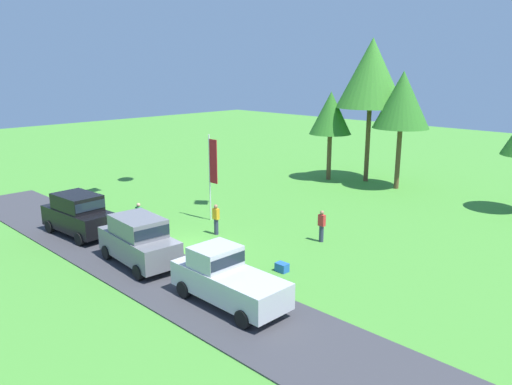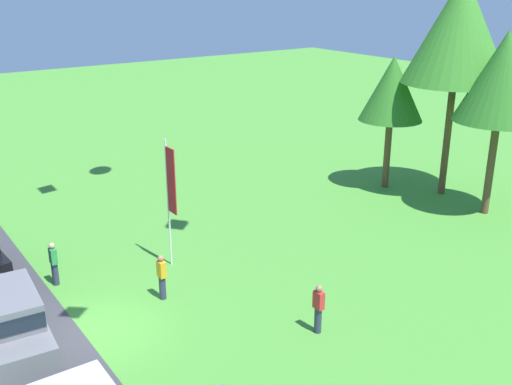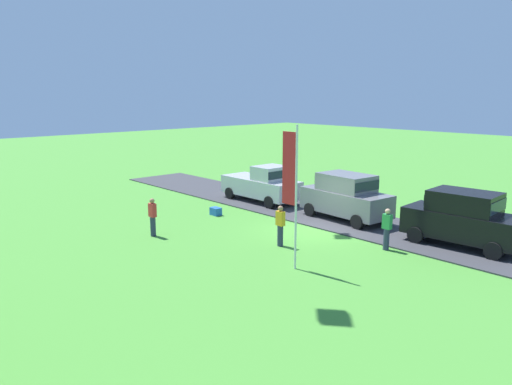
# 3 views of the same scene
# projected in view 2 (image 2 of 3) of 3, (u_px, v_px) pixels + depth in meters

# --- Properties ---
(ground_plane) EXTENTS (120.00, 120.00, 0.00)m
(ground_plane) POSITION_uv_depth(u_px,v_px,m) (96.00, 332.00, 19.44)
(ground_plane) COLOR #478E33
(pavement_strip) EXTENTS (36.00, 4.40, 0.06)m
(pavement_strip) POSITION_uv_depth(u_px,v_px,m) (13.00, 359.00, 18.03)
(pavement_strip) COLOR #38383D
(pavement_strip) RESTS_ON ground
(car_suv_mid_row) EXTENTS (4.73, 2.33, 2.28)m
(car_suv_mid_row) POSITION_uv_depth(u_px,v_px,m) (8.00, 324.00, 17.51)
(car_suv_mid_row) COLOR slate
(car_suv_mid_row) RESTS_ON ground
(person_on_lawn) EXTENTS (0.36, 0.24, 1.71)m
(person_on_lawn) POSITION_uv_depth(u_px,v_px,m) (318.00, 308.00, 19.17)
(person_on_lawn) COLOR #2D334C
(person_on_lawn) RESTS_ON ground
(person_watching_sky) EXTENTS (0.36, 0.24, 1.71)m
(person_watching_sky) POSITION_uv_depth(u_px,v_px,m) (162.00, 277.00, 21.19)
(person_watching_sky) COLOR #2D334C
(person_watching_sky) RESTS_ON ground
(person_beside_suv) EXTENTS (0.36, 0.24, 1.71)m
(person_beside_suv) POSITION_uv_depth(u_px,v_px,m) (54.00, 263.00, 22.18)
(person_beside_suv) COLOR #2D334C
(person_beside_suv) RESTS_ON ground
(tree_left_of_center) EXTENTS (3.36, 3.36, 7.09)m
(tree_left_of_center) POSITION_uv_depth(u_px,v_px,m) (392.00, 89.00, 31.17)
(tree_left_of_center) COLOR brown
(tree_left_of_center) RESTS_ON ground
(tree_center_back) EXTENTS (5.28, 5.28, 11.16)m
(tree_center_back) POSITION_uv_depth(u_px,v_px,m) (459.00, 29.00, 29.09)
(tree_center_back) COLOR brown
(tree_center_back) RESTS_ON ground
(tree_far_right) EXTENTS (4.12, 4.12, 8.70)m
(tree_far_right) POSITION_uv_depth(u_px,v_px,m) (503.00, 77.00, 27.06)
(tree_far_right) COLOR brown
(tree_far_right) RESTS_ON ground
(flag_banner) EXTENTS (0.71, 0.08, 5.18)m
(flag_banner) POSITION_uv_depth(u_px,v_px,m) (170.00, 189.00, 22.78)
(flag_banner) COLOR silver
(flag_banner) RESTS_ON ground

